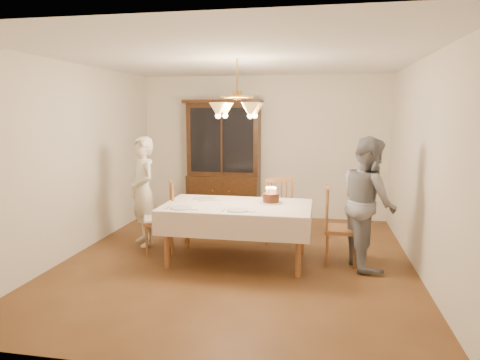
% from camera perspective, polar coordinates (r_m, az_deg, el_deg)
% --- Properties ---
extents(ground, '(5.00, 5.00, 0.00)m').
position_cam_1_polar(ground, '(5.76, -0.37, -10.68)').
color(ground, '#533117').
rests_on(ground, ground).
extents(room_shell, '(5.00, 5.00, 5.00)m').
position_cam_1_polar(room_shell, '(5.44, -0.39, 5.21)').
color(room_shell, white).
rests_on(room_shell, ground).
extents(dining_table, '(1.90, 1.10, 0.76)m').
position_cam_1_polar(dining_table, '(5.57, -0.38, -4.05)').
color(dining_table, brown).
rests_on(dining_table, ground).
extents(china_hutch, '(1.38, 0.54, 2.16)m').
position_cam_1_polar(china_hutch, '(7.82, -2.16, 2.41)').
color(china_hutch, black).
rests_on(china_hutch, ground).
extents(chair_far_side, '(0.52, 0.50, 1.00)m').
position_cam_1_polar(chair_far_side, '(6.49, 4.99, -4.37)').
color(chair_far_side, brown).
rests_on(chair_far_side, ground).
extents(chair_left_end, '(0.56, 0.57, 1.00)m').
position_cam_1_polar(chair_left_end, '(6.10, -10.73, -5.26)').
color(chair_left_end, brown).
rests_on(chair_left_end, ground).
extents(chair_right_end, '(0.42, 0.44, 1.00)m').
position_cam_1_polar(chair_right_end, '(5.69, 13.21, -6.50)').
color(chair_right_end, brown).
rests_on(chair_right_end, ground).
extents(elderly_woman, '(0.68, 0.69, 1.60)m').
position_cam_1_polar(elderly_woman, '(6.41, -12.76, -1.49)').
color(elderly_woman, white).
rests_on(elderly_woman, ground).
extents(adult_in_grey, '(0.81, 0.93, 1.65)m').
position_cam_1_polar(adult_in_grey, '(5.59, 16.74, -2.88)').
color(adult_in_grey, slate).
rests_on(adult_in_grey, ground).
extents(birthday_cake, '(0.30, 0.30, 0.21)m').
position_cam_1_polar(birthday_cake, '(5.64, 4.15, -2.48)').
color(birthday_cake, white).
rests_on(birthday_cake, dining_table).
extents(place_setting_near_left, '(0.41, 0.27, 0.02)m').
position_cam_1_polar(place_setting_near_left, '(5.38, -7.68, -3.69)').
color(place_setting_near_left, white).
rests_on(place_setting_near_left, dining_table).
extents(place_setting_near_right, '(0.40, 0.25, 0.02)m').
position_cam_1_polar(place_setting_near_right, '(5.20, -0.20, -4.06)').
color(place_setting_near_right, white).
rests_on(place_setting_near_right, dining_table).
extents(place_setting_far_left, '(0.39, 0.25, 0.02)m').
position_cam_1_polar(place_setting_far_left, '(5.88, -4.37, -2.55)').
color(place_setting_far_left, white).
rests_on(place_setting_far_left, dining_table).
extents(chandelier, '(0.62, 0.62, 0.73)m').
position_cam_1_polar(chandelier, '(5.42, -0.39, 9.39)').
color(chandelier, '#BF8C3F').
rests_on(chandelier, ground).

